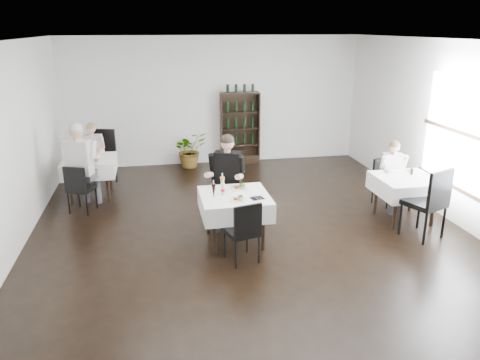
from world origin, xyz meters
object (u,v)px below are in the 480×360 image
main_table (235,204)px  potted_tree (190,150)px  wine_shelf (240,129)px  diner_main (227,174)px

main_table → potted_tree: potted_tree is taller
wine_shelf → potted_tree: (-1.23, -0.11, -0.43)m
wine_shelf → diner_main: (-0.92, -3.68, 0.05)m
potted_tree → diner_main: 3.61m
potted_tree → diner_main: diner_main is taller
wine_shelf → diner_main: size_ratio=1.13×
wine_shelf → potted_tree: 1.31m
potted_tree → wine_shelf: bearing=5.3°
wine_shelf → main_table: size_ratio=1.70×
diner_main → potted_tree: bearing=95.0°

